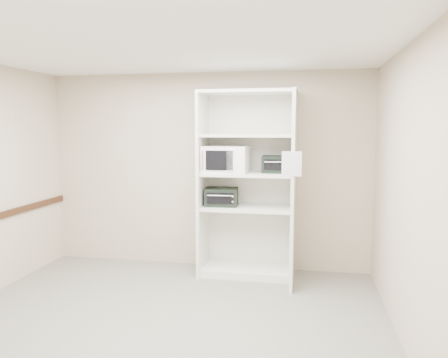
% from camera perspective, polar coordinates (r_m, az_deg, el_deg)
% --- Properties ---
extents(floor, '(4.50, 4.00, 0.01)m').
position_cam_1_polar(floor, '(4.58, -8.18, -18.52)').
color(floor, '#5F5C53').
rests_on(floor, ground).
extents(ceiling, '(4.50, 4.00, 0.01)m').
position_cam_1_polar(ceiling, '(4.22, -8.82, 16.92)').
color(ceiling, white).
extents(wall_back, '(4.50, 0.02, 2.70)m').
position_cam_1_polar(wall_back, '(6.10, -2.32, 1.07)').
color(wall_back, '#BEA890').
rests_on(wall_back, ground).
extents(wall_front, '(4.50, 0.02, 2.70)m').
position_cam_1_polar(wall_front, '(2.43, -24.31, -8.10)').
color(wall_front, '#BEA890').
rests_on(wall_front, ground).
extents(wall_right, '(0.02, 4.00, 2.70)m').
position_cam_1_polar(wall_right, '(4.06, 23.14, -2.29)').
color(wall_right, '#BEA890').
rests_on(wall_right, ground).
extents(shelving_unit, '(1.24, 0.92, 2.42)m').
position_cam_1_polar(shelving_unit, '(5.72, 3.53, -1.52)').
color(shelving_unit, silver).
rests_on(shelving_unit, floor).
extents(microwave, '(0.59, 0.46, 0.34)m').
position_cam_1_polar(microwave, '(5.67, 0.28, 2.60)').
color(microwave, white).
rests_on(microwave, shelving_unit).
extents(toaster_oven_upper, '(0.38, 0.28, 0.22)m').
position_cam_1_polar(toaster_oven_upper, '(5.69, 6.95, 1.93)').
color(toaster_oven_upper, black).
rests_on(toaster_oven_upper, shelving_unit).
extents(toaster_oven_lower, '(0.45, 0.36, 0.24)m').
position_cam_1_polar(toaster_oven_lower, '(5.79, -0.32, -2.34)').
color(toaster_oven_lower, black).
rests_on(toaster_oven_lower, shelving_unit).
extents(paper_sign, '(0.22, 0.03, 0.28)m').
position_cam_1_polar(paper_sign, '(5.01, 8.84, 1.95)').
color(paper_sign, white).
rests_on(paper_sign, shelving_unit).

